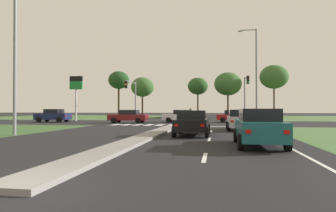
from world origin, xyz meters
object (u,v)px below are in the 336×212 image
traffic_signal_far_left (132,93)px  car_maroon_fourth (128,116)px  treeline_near (119,80)px  pedestrian_at_median (191,112)px  car_teal_near (259,127)px  traffic_signal_far_right (246,90)px  treeline_fourth (228,84)px  car_black_second (192,123)px  street_lamp_second (255,71)px  treeline_fifth (274,77)px  car_navy_sixth (53,115)px  car_white_third (182,116)px  fuel_price_totem (76,88)px  car_red_fifth (233,116)px  treeline_third (198,86)px  street_lamp_near (15,57)px  car_silver_seventh (240,120)px  treeline_second (142,87)px

traffic_signal_far_left → car_maroon_fourth: bearing=-77.7°
traffic_signal_far_left → treeline_near: bearing=112.3°
pedestrian_at_median → treeline_near: bearing=-6.7°
car_teal_near → traffic_signal_far_right: size_ratio=0.77×
traffic_signal_far_left → car_teal_near: bearing=-63.3°
treeline_fourth → car_black_second: bearing=-94.8°
street_lamp_second → treeline_fifth: bearing=75.9°
treeline_fifth → car_navy_sixth: bearing=-138.0°
car_white_third → car_maroon_fourth: 6.44m
pedestrian_at_median → fuel_price_totem: size_ratio=0.28×
car_red_fifth → pedestrian_at_median: bearing=-137.7°
car_black_second → treeline_fifth: size_ratio=0.40×
treeline_third → treeline_fifth: bearing=-12.3°
car_teal_near → street_lamp_near: (-13.78, 2.97, 3.93)m
street_lamp_second → street_lamp_near: bearing=-132.0°
street_lamp_near → treeline_third: (7.89, 49.42, 1.88)m
fuel_price_totem → treeline_third: size_ratio=0.72×
car_navy_sixth → traffic_signal_far_right: 24.58m
car_silver_seventh → treeline_fourth: 39.56m
car_red_fifth → street_lamp_near: (-13.98, -20.96, 3.99)m
street_lamp_second → treeline_second: 34.73m
fuel_price_totem → traffic_signal_far_right: bearing=4.2°
street_lamp_second → treeline_second: bearing=125.2°
car_teal_near → traffic_signal_far_left: traffic_signal_far_left is taller
street_lamp_near → treeline_fifth: 51.72m
car_silver_seventh → car_navy_sixth: bearing=153.2°
pedestrian_at_median → treeline_near: 29.36m
car_teal_near → treeline_fourth: bearing=89.5°
car_black_second → fuel_price_totem: 26.93m
car_teal_near → street_lamp_near: street_lamp_near is taller
pedestrian_at_median → street_lamp_near: bearing=116.6°
traffic_signal_far_right → treeline_fourth: size_ratio=0.65×
car_red_fifth → traffic_signal_far_left: traffic_signal_far_left is taller
traffic_signal_far_right → pedestrian_at_median: 8.81m
car_teal_near → street_lamp_near: 14.64m
fuel_price_totem → treeline_fifth: (30.20, 24.12, 3.58)m
car_white_third → street_lamp_near: bearing=158.3°
car_maroon_fourth → fuel_price_totem: size_ratio=0.74×
car_navy_sixth → treeline_second: size_ratio=0.49×
traffic_signal_far_right → treeline_fourth: (-1.48, 22.51, 2.72)m
car_teal_near → street_lamp_second: street_lamp_second is taller
car_teal_near → car_silver_seventh: bearing=90.4°
car_navy_sixth → treeline_fourth: 36.35m
car_black_second → street_lamp_second: size_ratio=0.40×
street_lamp_second → treeline_second: size_ratio=1.24×
car_silver_seventh → traffic_signal_far_left: traffic_signal_far_left is taller
car_red_fifth → treeline_near: size_ratio=0.41×
fuel_price_totem → treeline_fourth: 32.21m
pedestrian_at_median → treeline_fifth: (15.02, 18.81, 6.89)m
car_navy_sixth → treeline_second: treeline_second is taller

